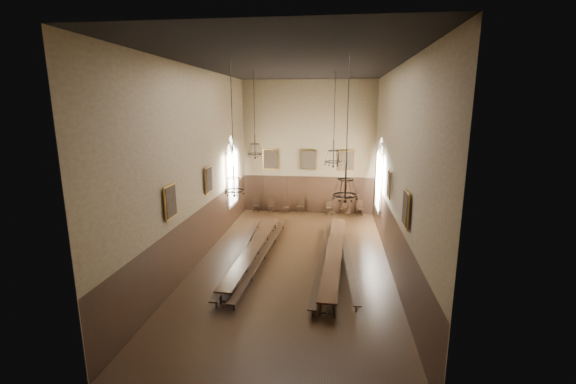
% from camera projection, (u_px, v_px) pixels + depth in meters
% --- Properties ---
extents(floor, '(9.00, 18.00, 0.02)m').
position_uv_depth(floor, '(294.00, 262.00, 18.38)').
color(floor, black).
rests_on(floor, ground).
extents(ceiling, '(9.00, 18.00, 0.02)m').
position_uv_depth(ceiling, '(294.00, 64.00, 16.42)').
color(ceiling, black).
rests_on(ceiling, ground).
extents(wall_back, '(9.00, 0.02, 9.00)m').
position_uv_depth(wall_back, '(308.00, 148.00, 26.13)').
color(wall_back, '#78634A').
rests_on(wall_back, ground).
extents(wall_front, '(9.00, 0.02, 9.00)m').
position_uv_depth(wall_front, '(251.00, 231.00, 8.67)').
color(wall_front, '#78634A').
rests_on(wall_front, ground).
extents(wall_left, '(0.02, 18.00, 9.00)m').
position_uv_depth(wall_left, '(198.00, 167.00, 17.94)').
color(wall_left, '#78634A').
rests_on(wall_left, ground).
extents(wall_right, '(0.02, 18.00, 9.00)m').
position_uv_depth(wall_right, '(396.00, 171.00, 16.85)').
color(wall_right, '#78634A').
rests_on(wall_right, ground).
extents(wainscot_panelling, '(9.00, 18.00, 2.50)m').
position_uv_depth(wainscot_panelling, '(294.00, 237.00, 18.10)').
color(wainscot_panelling, black).
rests_on(wainscot_panelling, floor).
extents(table_left, '(0.98, 9.50, 0.74)m').
position_uv_depth(table_left, '(254.00, 253.00, 18.45)').
color(table_left, black).
rests_on(table_left, floor).
extents(table_right, '(1.16, 9.99, 0.78)m').
position_uv_depth(table_right, '(334.00, 258.00, 17.83)').
color(table_right, black).
rests_on(table_right, floor).
extents(bench_left_outer, '(0.76, 10.48, 0.47)m').
position_uv_depth(bench_left_outer, '(242.00, 252.00, 18.79)').
color(bench_left_outer, black).
rests_on(bench_left_outer, floor).
extents(bench_left_inner, '(0.83, 10.60, 0.48)m').
position_uv_depth(bench_left_inner, '(265.00, 253.00, 18.61)').
color(bench_left_inner, black).
rests_on(bench_left_inner, floor).
extents(bench_right_inner, '(0.73, 10.21, 0.46)m').
position_uv_depth(bench_right_inner, '(323.00, 258.00, 18.08)').
color(bench_right_inner, black).
rests_on(bench_right_inner, floor).
extents(bench_right_outer, '(0.85, 9.89, 0.44)m').
position_uv_depth(bench_right_outer, '(346.00, 257.00, 18.27)').
color(bench_right_outer, black).
rests_on(bench_right_outer, floor).
extents(chair_0, '(0.45, 0.45, 0.92)m').
position_uv_depth(chair_0, '(256.00, 208.00, 27.08)').
color(chair_0, black).
rests_on(chair_0, floor).
extents(chair_1, '(0.45, 0.45, 0.92)m').
position_uv_depth(chair_1, '(271.00, 208.00, 26.93)').
color(chair_1, black).
rests_on(chair_1, floor).
extents(chair_2, '(0.42, 0.42, 0.86)m').
position_uv_depth(chair_2, '(286.00, 209.00, 26.81)').
color(chair_2, black).
rests_on(chair_2, floor).
extents(chair_3, '(0.55, 0.55, 1.00)m').
position_uv_depth(chair_3, '(300.00, 209.00, 26.70)').
color(chair_3, black).
rests_on(chair_3, floor).
extents(chair_5, '(0.51, 0.51, 0.93)m').
position_uv_depth(chair_5, '(329.00, 211.00, 26.37)').
color(chair_5, black).
rests_on(chair_5, floor).
extents(chair_6, '(0.53, 0.53, 0.97)m').
position_uv_depth(chair_6, '(344.00, 211.00, 26.27)').
color(chair_6, black).
rests_on(chair_6, floor).
extents(chair_7, '(0.46, 0.46, 0.99)m').
position_uv_depth(chair_7, '(359.00, 211.00, 26.12)').
color(chair_7, black).
rests_on(chair_7, floor).
extents(chandelier_back_left, '(0.78, 0.78, 4.24)m').
position_uv_depth(chandelier_back_left, '(255.00, 148.00, 19.55)').
color(chandelier_back_left, black).
rests_on(chandelier_back_left, ceiling).
extents(chandelier_back_right, '(0.89, 0.89, 4.69)m').
position_uv_depth(chandelier_back_right, '(333.00, 156.00, 19.71)').
color(chandelier_back_right, black).
rests_on(chandelier_back_right, ceiling).
extents(chandelier_front_left, '(0.78, 0.78, 5.16)m').
position_uv_depth(chandelier_front_left, '(234.00, 181.00, 15.27)').
color(chandelier_front_left, black).
rests_on(chandelier_front_left, ceiling).
extents(chandelier_front_right, '(0.92, 0.92, 5.15)m').
position_uv_depth(chandelier_front_right, '(345.00, 187.00, 14.31)').
color(chandelier_front_right, black).
rests_on(chandelier_front_right, ceiling).
extents(portrait_back_0, '(1.10, 0.12, 1.40)m').
position_uv_depth(portrait_back_0, '(271.00, 159.00, 26.49)').
color(portrait_back_0, '#B1792A').
rests_on(portrait_back_0, wall_back).
extents(portrait_back_1, '(1.10, 0.12, 1.40)m').
position_uv_depth(portrait_back_1, '(308.00, 160.00, 26.17)').
color(portrait_back_1, '#B1792A').
rests_on(portrait_back_1, wall_back).
extents(portrait_back_2, '(1.10, 0.12, 1.40)m').
position_uv_depth(portrait_back_2, '(347.00, 161.00, 25.86)').
color(portrait_back_2, '#B1792A').
rests_on(portrait_back_2, wall_back).
extents(portrait_left_0, '(0.12, 1.00, 1.30)m').
position_uv_depth(portrait_left_0, '(209.00, 180.00, 19.07)').
color(portrait_left_0, '#B1792A').
rests_on(portrait_left_0, wall_left).
extents(portrait_left_1, '(0.12, 1.00, 1.30)m').
position_uv_depth(portrait_left_1, '(170.00, 202.00, 14.71)').
color(portrait_left_1, '#B1792A').
rests_on(portrait_left_1, wall_left).
extents(portrait_right_0, '(0.12, 1.00, 1.30)m').
position_uv_depth(portrait_right_0, '(389.00, 184.00, 18.01)').
color(portrait_right_0, '#B1792A').
rests_on(portrait_right_0, wall_right).
extents(portrait_right_1, '(0.12, 1.00, 1.30)m').
position_uv_depth(portrait_right_1, '(406.00, 209.00, 13.65)').
color(portrait_right_1, '#B1792A').
rests_on(portrait_right_1, wall_right).
extents(window_right, '(0.20, 2.20, 4.60)m').
position_uv_depth(window_right, '(380.00, 174.00, 22.43)').
color(window_right, white).
rests_on(window_right, wall_right).
extents(window_left, '(0.20, 2.20, 4.60)m').
position_uv_depth(window_left, '(232.00, 171.00, 23.50)').
color(window_left, white).
rests_on(window_left, wall_left).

